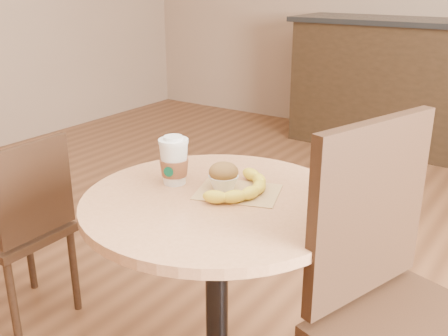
{
  "coord_description": "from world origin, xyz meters",
  "views": [
    {
      "loc": [
        0.91,
        -1.1,
        1.36
      ],
      "look_at": [
        0.11,
        0.08,
        0.83
      ],
      "focal_mm": 42.0,
      "sensor_mm": 36.0,
      "label": 1
    }
  ],
  "objects_px": {
    "chair_right": "(404,310)",
    "muffin": "(224,176)",
    "cafe_table": "(217,255)",
    "banana": "(244,187)",
    "coffee_cup": "(174,162)",
    "chair_left": "(23,226)"
  },
  "relations": [
    {
      "from": "chair_right",
      "to": "muffin",
      "type": "xyz_separation_m",
      "value": [
        -0.57,
        0.03,
        0.23
      ]
    },
    {
      "from": "cafe_table",
      "to": "banana",
      "type": "xyz_separation_m",
      "value": [
        0.05,
        0.07,
        0.21
      ]
    },
    {
      "from": "coffee_cup",
      "to": "banana",
      "type": "xyz_separation_m",
      "value": [
        0.22,
        0.04,
        -0.05
      ]
    },
    {
      "from": "chair_right",
      "to": "muffin",
      "type": "bearing_deg",
      "value": 104.35
    },
    {
      "from": "banana",
      "to": "chair_right",
      "type": "bearing_deg",
      "value": -1.13
    },
    {
      "from": "coffee_cup",
      "to": "muffin",
      "type": "relative_size",
      "value": 1.66
    },
    {
      "from": "banana",
      "to": "muffin",
      "type": "bearing_deg",
      "value": -177.21
    },
    {
      "from": "coffee_cup",
      "to": "muffin",
      "type": "height_order",
      "value": "coffee_cup"
    },
    {
      "from": "cafe_table",
      "to": "muffin",
      "type": "height_order",
      "value": "muffin"
    },
    {
      "from": "muffin",
      "to": "banana",
      "type": "height_order",
      "value": "muffin"
    },
    {
      "from": "chair_left",
      "to": "chair_right",
      "type": "relative_size",
      "value": 0.76
    },
    {
      "from": "coffee_cup",
      "to": "banana",
      "type": "distance_m",
      "value": 0.23
    },
    {
      "from": "chair_left",
      "to": "banana",
      "type": "relative_size",
      "value": 2.82
    },
    {
      "from": "chair_left",
      "to": "banana",
      "type": "distance_m",
      "value": 1.01
    },
    {
      "from": "cafe_table",
      "to": "chair_left",
      "type": "distance_m",
      "value": 0.9
    },
    {
      "from": "chair_right",
      "to": "banana",
      "type": "distance_m",
      "value": 0.54
    },
    {
      "from": "cafe_table",
      "to": "banana",
      "type": "height_order",
      "value": "banana"
    },
    {
      "from": "coffee_cup",
      "to": "muffin",
      "type": "bearing_deg",
      "value": -0.18
    },
    {
      "from": "cafe_table",
      "to": "banana",
      "type": "distance_m",
      "value": 0.23
    },
    {
      "from": "muffin",
      "to": "banana",
      "type": "relative_size",
      "value": 0.33
    },
    {
      "from": "coffee_cup",
      "to": "banana",
      "type": "bearing_deg",
      "value": -5.25
    },
    {
      "from": "chair_left",
      "to": "banana",
      "type": "xyz_separation_m",
      "value": [
        0.94,
        0.12,
        0.34
      ]
    }
  ]
}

